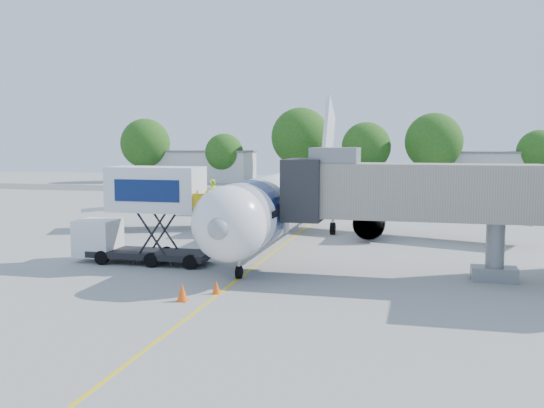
% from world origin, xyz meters
% --- Properties ---
extents(ground, '(160.00, 160.00, 0.00)m').
position_xyz_m(ground, '(0.00, 0.00, 0.00)').
color(ground, '#979794').
rests_on(ground, ground).
extents(guidance_line, '(0.15, 70.00, 0.01)m').
position_xyz_m(guidance_line, '(0.00, 0.00, 0.01)').
color(guidance_line, yellow).
rests_on(guidance_line, ground).
extents(taxiway_strip, '(120.00, 10.00, 0.01)m').
position_xyz_m(taxiway_strip, '(0.00, 42.00, 0.00)').
color(taxiway_strip, '#59595B').
rests_on(taxiway_strip, ground).
extents(aircraft, '(34.17, 37.73, 11.35)m').
position_xyz_m(aircraft, '(0.00, 4.12, 2.95)').
color(aircraft, silver).
rests_on(aircraft, ground).
extents(jet_bridge, '(13.90, 3.20, 6.60)m').
position_xyz_m(jet_bridge, '(7.99, -7.00, 4.34)').
color(jet_bridge, gray).
rests_on(jet_bridge, ground).
extents(catering_hiloader, '(8.50, 2.44, 5.50)m').
position_xyz_m(catering_hiloader, '(-6.27, -7.00, 2.76)').
color(catering_hiloader, black).
rests_on(catering_hiloader, ground).
extents(ground_tug, '(3.81, 2.26, 1.45)m').
position_xyz_m(ground_tug, '(3.24, -18.04, 0.76)').
color(ground_tug, silver).
rests_on(ground_tug, ground).
extents(safety_cone_a, '(0.38, 0.38, 0.61)m').
position_xyz_m(safety_cone_a, '(-0.12, -12.69, 0.29)').
color(safety_cone_a, '#FF540D').
rests_on(safety_cone_a, ground).
extents(safety_cone_b, '(0.49, 0.49, 0.78)m').
position_xyz_m(safety_cone_b, '(-1.14, -14.25, 0.37)').
color(safety_cone_b, '#FF540D').
rests_on(safety_cone_b, ground).
extents(outbuilding_left, '(18.40, 8.40, 5.30)m').
position_xyz_m(outbuilding_left, '(-28.00, 60.00, 2.66)').
color(outbuilding_left, silver).
rests_on(outbuilding_left, ground).
extents(outbuilding_right, '(16.40, 7.40, 5.30)m').
position_xyz_m(outbuilding_right, '(22.00, 62.00, 2.66)').
color(outbuilding_right, silver).
rests_on(outbuilding_right, ground).
extents(tree_a, '(8.36, 8.36, 10.65)m').
position_xyz_m(tree_a, '(-36.47, 56.61, 6.47)').
color(tree_a, '#382314').
rests_on(tree_a, ground).
extents(tree_b, '(6.37, 6.37, 8.12)m').
position_xyz_m(tree_b, '(-22.80, 57.59, 4.92)').
color(tree_b, '#382314').
rests_on(tree_b, ground).
extents(tree_c, '(9.73, 9.73, 12.40)m').
position_xyz_m(tree_c, '(-10.55, 60.92, 7.53)').
color(tree_c, '#382314').
rests_on(tree_c, ground).
extents(tree_d, '(7.72, 7.72, 9.85)m').
position_xyz_m(tree_d, '(0.55, 57.68, 5.97)').
color(tree_d, '#382314').
rests_on(tree_d, ground).
extents(tree_e, '(8.76, 8.76, 11.17)m').
position_xyz_m(tree_e, '(10.80, 57.67, 6.78)').
color(tree_e, '#382314').
rests_on(tree_e, ground).
extents(tree_f, '(6.74, 6.74, 8.59)m').
position_xyz_m(tree_f, '(26.32, 60.22, 5.21)').
color(tree_f, '#382314').
rests_on(tree_f, ground).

